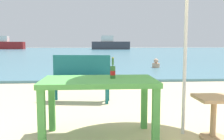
# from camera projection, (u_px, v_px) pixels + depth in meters

# --- Properties ---
(sea_water) EXTENTS (120.00, 50.00, 0.08)m
(sea_water) POSITION_uv_depth(u_px,v_px,m) (100.00, 52.00, 32.50)
(sea_water) COLOR teal
(sea_water) RESTS_ON ground_plane
(picnic_table_green) EXTENTS (1.40, 0.80, 0.76)m
(picnic_table_green) POSITION_uv_depth(u_px,v_px,m) (99.00, 88.00, 3.14)
(picnic_table_green) COLOR #4C9E47
(picnic_table_green) RESTS_ON ground_plane
(beer_bottle_amber) EXTENTS (0.07, 0.07, 0.26)m
(beer_bottle_amber) POSITION_uv_depth(u_px,v_px,m) (113.00, 71.00, 3.17)
(beer_bottle_amber) COLOR #2D662D
(beer_bottle_amber) RESTS_ON picnic_table_green
(side_table_wood) EXTENTS (0.44, 0.44, 0.54)m
(side_table_wood) POSITION_uv_depth(u_px,v_px,m) (214.00, 111.00, 3.17)
(side_table_wood) COLOR tan
(side_table_wood) RESTS_ON ground_plane
(bench_teal_center) EXTENTS (1.24, 0.51, 0.95)m
(bench_teal_center) POSITION_uv_depth(u_px,v_px,m) (81.00, 75.00, 5.21)
(bench_teal_center) COLOR #196066
(bench_teal_center) RESTS_ON ground_plane
(swimmer_person) EXTENTS (0.34, 0.34, 0.41)m
(swimmer_person) POSITION_uv_depth(u_px,v_px,m) (156.00, 64.00, 11.47)
(swimmer_person) COLOR tan
(swimmer_person) RESTS_ON sea_water
(boat_tanker) EXTENTS (6.23, 1.70, 2.27)m
(boat_tanker) POSITION_uv_depth(u_px,v_px,m) (5.00, 44.00, 44.16)
(boat_tanker) COLOR maroon
(boat_tanker) RESTS_ON sea_water
(boat_ferry) EXTENTS (6.35, 1.73, 2.31)m
(boat_ferry) POSITION_uv_depth(u_px,v_px,m) (110.00, 44.00, 42.64)
(boat_ferry) COLOR #38383F
(boat_ferry) RESTS_ON sea_water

